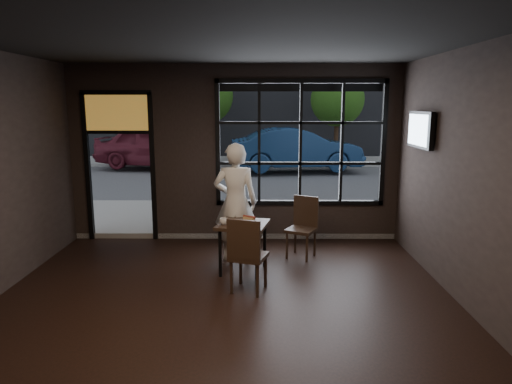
{
  "coord_description": "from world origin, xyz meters",
  "views": [
    {
      "loc": [
        0.44,
        -4.78,
        2.5
      ],
      "look_at": [
        0.4,
        2.2,
        1.15
      ],
      "focal_mm": 32.0,
      "sensor_mm": 36.0,
      "label": 1
    }
  ],
  "objects_px": {
    "cafe_table": "(243,247)",
    "navy_car": "(296,149)",
    "man": "(236,203)",
    "chair_near": "(249,254)"
  },
  "relations": [
    {
      "from": "chair_near",
      "to": "navy_car",
      "type": "xyz_separation_m",
      "value": [
        1.52,
        10.81,
        0.36
      ]
    },
    {
      "from": "cafe_table",
      "to": "man",
      "type": "xyz_separation_m",
      "value": [
        -0.13,
        0.54,
        0.57
      ]
    },
    {
      "from": "cafe_table",
      "to": "navy_car",
      "type": "bearing_deg",
      "value": 93.46
    },
    {
      "from": "cafe_table",
      "to": "man",
      "type": "relative_size",
      "value": 0.4
    },
    {
      "from": "chair_near",
      "to": "man",
      "type": "bearing_deg",
      "value": -61.75
    },
    {
      "from": "chair_near",
      "to": "navy_car",
      "type": "relative_size",
      "value": 0.22
    },
    {
      "from": "cafe_table",
      "to": "chair_near",
      "type": "distance_m",
      "value": 0.73
    },
    {
      "from": "navy_car",
      "to": "man",
      "type": "bearing_deg",
      "value": 162.74
    },
    {
      "from": "chair_near",
      "to": "man",
      "type": "distance_m",
      "value": 1.34
    },
    {
      "from": "chair_near",
      "to": "man",
      "type": "relative_size",
      "value": 0.55
    }
  ]
}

